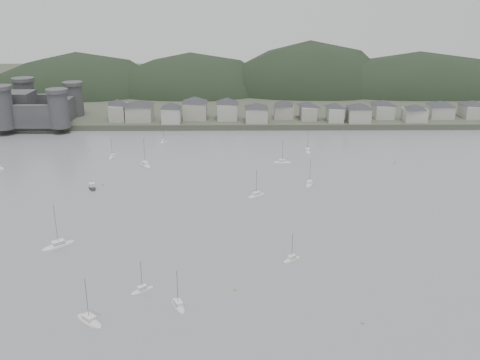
{
  "coord_description": "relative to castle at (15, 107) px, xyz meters",
  "views": [
    {
      "loc": [
        -1.98,
        -106.4,
        70.4
      ],
      "look_at": [
        0.0,
        75.0,
        6.0
      ],
      "focal_mm": 40.25,
      "sensor_mm": 36.0,
      "label": 1
    }
  ],
  "objects": [
    {
      "name": "moored_fleet",
      "position": [
        90.58,
        -121.08,
        -10.79
      ],
      "size": [
        266.62,
        157.99,
        13.78
      ],
      "color": "silver",
      "rests_on": "ground"
    },
    {
      "name": "ground",
      "position": [
        120.0,
        -179.8,
        -10.96
      ],
      "size": [
        900.0,
        900.0,
        0.0
      ],
      "primitive_type": "plane",
      "color": "slate",
      "rests_on": "ground"
    },
    {
      "name": "sailboat_lead",
      "position": [
        151.75,
        -48.81,
        -10.79
      ],
      "size": [
        2.59,
        8.01,
        10.95
      ],
      "rotation": [
        0.0,
        0.0,
        3.14
      ],
      "color": "silver",
      "rests_on": "ground"
    },
    {
      "name": "motor_launch_far",
      "position": [
        64.61,
        -96.79,
        -10.66
      ],
      "size": [
        4.93,
        7.26,
        3.66
      ],
      "rotation": [
        0.0,
        0.0,
        3.54
      ],
      "color": "black",
      "rests_on": "ground"
    },
    {
      "name": "forested_ridge",
      "position": [
        124.83,
        89.6,
        -22.25
      ],
      "size": [
        851.55,
        103.94,
        102.57
      ],
      "color": "black",
      "rests_on": "ground"
    },
    {
      "name": "waterfront_town",
      "position": [
        170.59,
        3.54,
        -2.3
      ],
      "size": [
        451.48,
        28.46,
        12.92
      ],
      "color": "gray",
      "rests_on": "far_shore_land"
    },
    {
      "name": "mooring_buoys",
      "position": [
        128.44,
        -114.11,
        -10.81
      ],
      "size": [
        149.59,
        139.27,
        0.7
      ],
      "color": "#C78342",
      "rests_on": "ground"
    },
    {
      "name": "castle",
      "position": [
        0.0,
        0.0,
        0.0
      ],
      "size": [
        66.0,
        43.0,
        20.0
      ],
      "color": "#373639",
      "rests_on": "far_shore_land"
    },
    {
      "name": "far_shore_land",
      "position": [
        120.0,
        115.2,
        -9.46
      ],
      "size": [
        900.0,
        250.0,
        3.0
      ],
      "primitive_type": "cube",
      "color": "#383D2D",
      "rests_on": "ground"
    }
  ]
}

